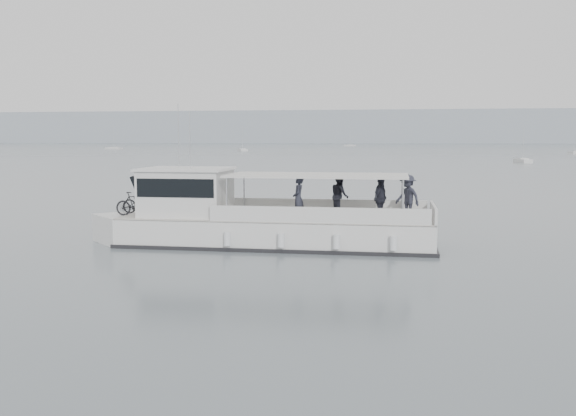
# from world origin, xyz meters

# --- Properties ---
(ground) EXTENTS (1400.00, 1400.00, 0.00)m
(ground) POSITION_xyz_m (0.00, 0.00, 0.00)
(ground) COLOR slate
(ground) RESTS_ON ground
(headland) EXTENTS (1400.00, 90.00, 28.00)m
(headland) POSITION_xyz_m (0.00, 560.00, 14.00)
(headland) COLOR #939EA8
(headland) RESTS_ON ground
(tour_boat) EXTENTS (14.85, 3.84, 6.22)m
(tour_boat) POSITION_xyz_m (-1.06, 0.48, 1.02)
(tour_boat) COLOR silver
(tour_boat) RESTS_ON ground
(moored_fleet) EXTENTS (469.52, 283.42, 9.95)m
(moored_fleet) POSITION_xyz_m (-25.79, 200.86, 0.36)
(moored_fleet) COLOR silver
(moored_fleet) RESTS_ON ground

